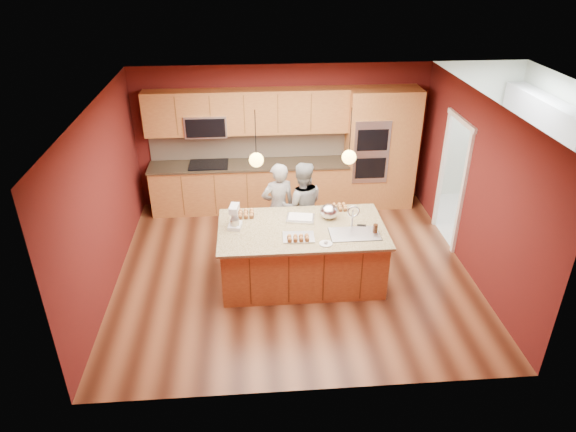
{
  "coord_description": "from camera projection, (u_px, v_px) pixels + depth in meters",
  "views": [
    {
      "loc": [
        -0.63,
        -6.78,
        4.65
      ],
      "look_at": [
        -0.1,
        -0.1,
        1.03
      ],
      "focal_mm": 32.0,
      "sensor_mm": 36.0,
      "label": 1
    }
  ],
  "objects": [
    {
      "name": "person_left",
      "position": [
        278.0,
        207.0,
        8.42
      ],
      "size": [
        0.64,
        0.5,
        1.55
      ],
      "primitive_type": "imported",
      "rotation": [
        0.0,
        0.0,
        3.4
      ],
      "color": "black",
      "rests_on": "floor"
    },
    {
      "name": "stand_mixer",
      "position": [
        235.0,
        218.0,
        7.5
      ],
      "size": [
        0.22,
        0.28,
        0.35
      ],
      "rotation": [
        0.0,
        0.0,
        -0.17
      ],
      "color": "silver",
      "rests_on": "island"
    },
    {
      "name": "cupcakes_right",
      "position": [
        340.0,
        207.0,
        8.06
      ],
      "size": [
        0.23,
        0.23,
        0.07
      ],
      "primitive_type": null,
      "color": "#B8773C",
      "rests_on": "island"
    },
    {
      "name": "mixing_bowl",
      "position": [
        329.0,
        212.0,
        7.77
      ],
      "size": [
        0.28,
        0.28,
        0.23
      ],
      "primitive_type": "ellipsoid",
      "color": "silver",
      "rests_on": "island"
    },
    {
      "name": "wall_front",
      "position": [
        315.0,
        297.0,
        5.37
      ],
      "size": [
        5.5,
        0.0,
        5.5
      ],
      "primitive_type": "plane",
      "rotation": [
        -1.57,
        0.0,
        0.0
      ],
      "color": "#531614",
      "rests_on": "ground"
    },
    {
      "name": "island",
      "position": [
        303.0,
        253.0,
        7.76
      ],
      "size": [
        2.46,
        1.38,
        1.29
      ],
      "color": "#9C542D",
      "rests_on": "floor"
    },
    {
      "name": "tumbler",
      "position": [
        375.0,
        229.0,
        7.39
      ],
      "size": [
        0.07,
        0.07,
        0.14
      ],
      "primitive_type": "cylinder",
      "color": "#361D0F",
      "rests_on": "island"
    },
    {
      "name": "dryer",
      "position": [
        506.0,
        191.0,
        9.69
      ],
      "size": [
        0.71,
        0.72,
        0.9
      ],
      "primitive_type": "cube",
      "rotation": [
        0.0,
        0.0,
        -0.32
      ],
      "color": "silver",
      "rests_on": "floor"
    },
    {
      "name": "cabinet_run",
      "position": [
        247.0,
        160.0,
        9.66
      ],
      "size": [
        3.74,
        0.64,
        2.3
      ],
      "color": "#9C542D",
      "rests_on": "floor"
    },
    {
      "name": "washer",
      "position": [
        524.0,
        207.0,
        9.09
      ],
      "size": [
        0.65,
        0.66,
        0.94
      ],
      "primitive_type": "cube",
      "rotation": [
        0.0,
        0.0,
        0.12
      ],
      "color": "silver",
      "rests_on": "floor"
    },
    {
      "name": "cooling_rack",
      "position": [
        299.0,
        237.0,
        7.29
      ],
      "size": [
        0.46,
        0.34,
        0.02
      ],
      "primitive_type": "cube",
      "rotation": [
        0.0,
        0.0,
        -0.04
      ],
      "color": "silver",
      "rests_on": "island"
    },
    {
      "name": "phone",
      "position": [
        361.0,
        226.0,
        7.6
      ],
      "size": [
        0.14,
        0.09,
        0.01
      ],
      "primitive_type": "cube",
      "rotation": [
        0.0,
        0.0,
        -0.16
      ],
      "color": "black",
      "rests_on": "island"
    },
    {
      "name": "wall_right",
      "position": [
        475.0,
        187.0,
        7.75
      ],
      "size": [
        0.0,
        5.0,
        5.0
      ],
      "primitive_type": "plane",
      "rotation": [
        1.57,
        0.0,
        -1.57
      ],
      "color": "#531614",
      "rests_on": "ground"
    },
    {
      "name": "cupcakes_rack",
      "position": [
        298.0,
        238.0,
        7.19
      ],
      "size": [
        0.32,
        0.16,
        0.07
      ],
      "primitive_type": null,
      "color": "#B8773C",
      "rests_on": "island"
    },
    {
      "name": "wall_left",
      "position": [
        104.0,
        200.0,
        7.37
      ],
      "size": [
        0.0,
        5.0,
        5.0
      ],
      "primitive_type": "plane",
      "rotation": [
        1.57,
        0.0,
        1.57
      ],
      "color": "#531614",
      "rests_on": "ground"
    },
    {
      "name": "pendant_left",
      "position": [
        256.0,
        160.0,
        6.99
      ],
      "size": [
        0.2,
        0.2,
        0.8
      ],
      "color": "black",
      "rests_on": "ceiling"
    },
    {
      "name": "plate",
      "position": [
        326.0,
        244.0,
        7.14
      ],
      "size": [
        0.19,
        0.19,
        0.01
      ],
      "primitive_type": "cylinder",
      "color": "silver",
      "rests_on": "island"
    },
    {
      "name": "doorway_trim",
      "position": [
        452.0,
        183.0,
        8.59
      ],
      "size": [
        0.08,
        1.11,
        2.2
      ],
      "primitive_type": null,
      "color": "white",
      "rests_on": "wall_right"
    },
    {
      "name": "laundry_room",
      "position": [
        545.0,
        121.0,
        8.63
      ],
      "size": [
        2.6,
        2.7,
        2.7
      ],
      "color": "beige",
      "rests_on": "ground"
    },
    {
      "name": "oven_column",
      "position": [
        380.0,
        149.0,
        9.71
      ],
      "size": [
        1.3,
        0.62,
        2.3
      ],
      "color": "#9C542D",
      "rests_on": "floor"
    },
    {
      "name": "pendant_right",
      "position": [
        349.0,
        157.0,
        7.08
      ],
      "size": [
        0.2,
        0.2,
        0.8
      ],
      "color": "black",
      "rests_on": "ceiling"
    },
    {
      "name": "cupcakes_left",
      "position": [
        246.0,
        214.0,
        7.86
      ],
      "size": [
        0.26,
        0.26,
        0.08
      ],
      "primitive_type": null,
      "color": "#B8773C",
      "rests_on": "island"
    },
    {
      "name": "floor",
      "position": [
        293.0,
        269.0,
        8.2
      ],
      "size": [
        5.5,
        5.5,
        0.0
      ],
      "primitive_type": "plane",
      "color": "#401E11",
      "rests_on": "ground"
    },
    {
      "name": "sheet_cake",
      "position": [
        300.0,
        218.0,
        7.77
      ],
      "size": [
        0.47,
        0.38,
        0.05
      ],
      "rotation": [
        0.0,
        0.0,
        -0.19
      ],
      "color": "silver",
      "rests_on": "island"
    },
    {
      "name": "ceiling",
      "position": [
        294.0,
        103.0,
        6.92
      ],
      "size": [
        5.5,
        5.5,
        0.0
      ],
      "primitive_type": "plane",
      "rotation": [
        3.14,
        0.0,
        0.0
      ],
      "color": "white",
      "rests_on": "ground"
    },
    {
      "name": "wall_back",
      "position": [
        282.0,
        136.0,
        9.75
      ],
      "size": [
        5.5,
        0.0,
        5.5
      ],
      "primitive_type": "plane",
      "rotation": [
        1.57,
        0.0,
        0.0
      ],
      "color": "#531614",
      "rests_on": "ground"
    },
    {
      "name": "person_right",
      "position": [
        302.0,
        206.0,
        8.45
      ],
      "size": [
        0.76,
        0.59,
        1.55
      ],
      "primitive_type": "imported",
      "rotation": [
        0.0,
        0.0,
        3.15
      ],
      "color": "slate",
      "rests_on": "floor"
    }
  ]
}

